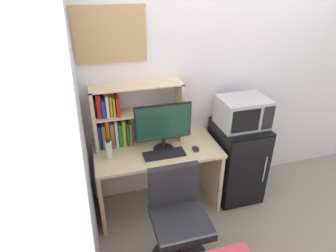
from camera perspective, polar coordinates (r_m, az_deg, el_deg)
wall_back at (r=3.31m, az=19.84°, el=10.49°), size 6.40×0.04×2.60m
wall_left at (r=1.32m, az=-18.30°, el=-16.95°), size 0.04×4.40×2.60m
desk at (r=2.88m, az=-2.10°, el=-8.31°), size 1.21×0.59×0.72m
hutch_bookshelf at (r=2.74m, az=-8.98°, el=1.81°), size 0.87×0.23×0.60m
monitor at (r=2.60m, az=-0.94°, el=0.17°), size 0.53×0.20×0.47m
keyboard at (r=2.65m, az=-0.78°, el=-5.68°), size 0.39×0.14×0.02m
computer_mouse at (r=2.73m, az=5.56°, el=-4.54°), size 0.07×0.09×0.04m
water_bottle at (r=2.63m, az=-11.81°, el=-4.70°), size 0.06×0.06×0.19m
mini_fridge at (r=3.19m, az=13.57°, el=-6.71°), size 0.48×0.56×0.86m
microwave at (r=2.91m, az=14.80°, el=2.72°), size 0.47×0.38×0.29m
desk_chair at (r=2.47m, az=2.10°, el=-19.24°), size 0.51×0.51×0.88m
wall_corkboard at (r=2.59m, az=-11.48°, el=17.56°), size 0.62×0.02×0.48m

